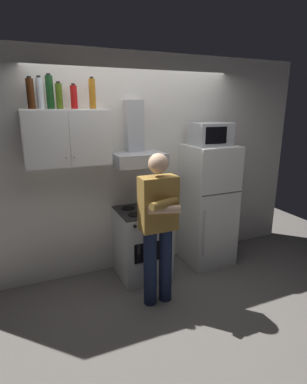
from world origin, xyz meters
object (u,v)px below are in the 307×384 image
(bottle_vodka_clear, at_px, (40,93))
(refrigerator, at_px, (208,205))
(range_hood, at_px, (137,148))
(upper_cabinet, at_px, (67,138))
(bottle_olive_oil, at_px, (59,96))
(person_standing, at_px, (158,225))
(bottle_rum_dark, at_px, (30,94))
(microwave, at_px, (211,134))
(cooking_pot, at_px, (155,206))
(stove_oven, at_px, (142,243))
(bottle_liquor_amber, at_px, (92,94))
(bottle_wine_green, at_px, (50,92))
(bottle_soda_red, at_px, (74,97))

(bottle_vodka_clear, bearing_deg, refrigerator, -3.23)
(range_hood, bearing_deg, upper_cabinet, -179.91)
(bottle_olive_oil, bearing_deg, range_hood, 0.37)
(person_standing, relative_size, bottle_rum_dark, 5.33)
(microwave, relative_size, cooking_pot, 1.76)
(range_hood, height_order, bottle_vodka_clear, bottle_vodka_clear)
(stove_oven, xyz_separation_m, bottle_olive_oil, (-0.85, 0.12, 1.75))
(person_standing, height_order, cooking_pot, person_standing)
(bottle_liquor_amber, relative_size, bottle_vodka_clear, 1.02)
(upper_cabinet, relative_size, bottle_rum_dark, 2.92)
(microwave, distance_m, bottle_wine_green, 1.94)
(stove_oven, bearing_deg, upper_cabinet, 171.10)
(range_hood, relative_size, bottle_soda_red, 2.93)
(person_standing, height_order, bottle_vodka_clear, bottle_vodka_clear)
(bottle_olive_oil, height_order, bottle_soda_red, bottle_olive_oil)
(stove_oven, distance_m, bottle_soda_red, 1.88)
(stove_oven, relative_size, bottle_liquor_amber, 2.70)
(bottle_liquor_amber, distance_m, bottle_vodka_clear, 0.52)
(bottle_olive_oil, bearing_deg, bottle_wine_green, 163.79)
(bottle_liquor_amber, height_order, bottle_wine_green, bottle_wine_green)
(bottle_wine_green, relative_size, bottle_vodka_clear, 1.08)
(microwave, bearing_deg, person_standing, -148.00)
(microwave, height_order, cooking_pot, microwave)
(range_hood, relative_size, bottle_olive_oil, 2.78)
(range_hood, height_order, bottle_soda_red, bottle_soda_red)
(bottle_liquor_amber, xyz_separation_m, bottle_wine_green, (-0.43, 0.04, 0.01))
(stove_oven, bearing_deg, bottle_rum_dark, 175.11)
(cooking_pot, relative_size, bottle_vodka_clear, 0.86)
(range_hood, bearing_deg, refrigerator, -7.55)
(microwave, distance_m, bottle_rum_dark, 2.12)
(refrigerator, height_order, microwave, microwave)
(bottle_rum_dark, distance_m, bottle_olive_oil, 0.28)
(range_hood, bearing_deg, bottle_olive_oil, -179.63)
(microwave, bearing_deg, bottle_soda_red, 175.73)
(cooking_pot, bearing_deg, bottle_olive_oil, 166.17)
(range_hood, bearing_deg, bottle_soda_red, 178.75)
(range_hood, bearing_deg, stove_oven, -90.00)
(person_standing, xyz_separation_m, bottle_liquor_amber, (-0.46, 0.71, 1.30))
(person_standing, height_order, bottle_soda_red, bottle_soda_red)
(person_standing, relative_size, bottle_liquor_amber, 5.06)
(bottle_soda_red, height_order, bottle_vodka_clear, bottle_vodka_clear)
(microwave, distance_m, bottle_vodka_clear, 2.04)
(bottle_soda_red, bearing_deg, bottle_liquor_amber, -12.13)
(bottle_rum_dark, bearing_deg, bottle_soda_red, 6.16)
(refrigerator, xyz_separation_m, bottle_rum_dark, (-2.07, 0.10, 1.40))
(person_standing, bearing_deg, bottle_rum_dark, 146.74)
(range_hood, height_order, refrigerator, range_hood)
(stove_oven, relative_size, person_standing, 0.53)
(person_standing, bearing_deg, stove_oven, 85.28)
(bottle_soda_red, bearing_deg, person_standing, -49.25)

